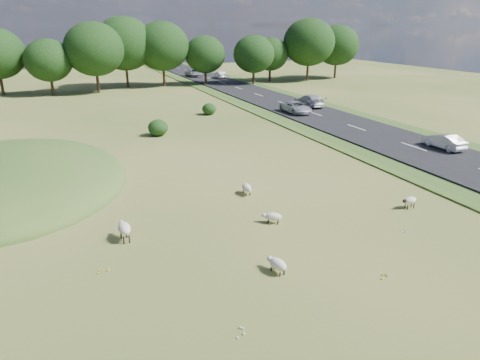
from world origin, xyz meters
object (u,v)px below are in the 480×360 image
(sheep_1, at_px, (410,200))
(sheep_2, at_px, (247,188))
(sheep_4, at_px, (124,228))
(car_3, at_px, (194,73))
(car_2, at_px, (444,141))
(car_6, at_px, (220,75))
(car_5, at_px, (296,107))
(sheep_0, at_px, (273,217))
(car_1, at_px, (309,100))
(car_4, at_px, (199,69))
(sheep_3, at_px, (277,264))

(sheep_1, height_order, sheep_2, sheep_1)
(sheep_4, bearing_deg, car_3, -23.16)
(sheep_2, distance_m, sheep_4, 8.76)
(sheep_2, relative_size, sheep_4, 0.90)
(car_2, distance_m, car_6, 55.68)
(car_2, xyz_separation_m, car_5, (-3.80, 18.72, 0.04))
(sheep_4, distance_m, car_5, 34.34)
(sheep_2, bearing_deg, sheep_0, -1.01)
(sheep_2, bearing_deg, car_1, 145.58)
(car_5, bearing_deg, sheep_1, -105.91)
(car_1, height_order, car_4, car_1)
(sheep_0, xyz_separation_m, car_5, (16.06, 25.85, 0.52))
(sheep_3, bearing_deg, sheep_2, -29.99)
(sheep_1, bearing_deg, car_2, -145.75)
(sheep_1, distance_m, car_2, 14.28)
(sheep_4, bearing_deg, sheep_3, -138.12)
(car_2, height_order, car_4, car_4)
(car_4, distance_m, car_6, 13.72)
(car_1, bearing_deg, car_6, -90.00)
(car_5, bearing_deg, sheep_4, -133.80)
(car_4, bearing_deg, sheep_0, 75.45)
(sheep_0, height_order, car_4, car_4)
(sheep_1, height_order, car_1, car_1)
(car_2, bearing_deg, sheep_4, 12.42)
(sheep_3, relative_size, car_6, 0.30)
(car_2, distance_m, car_3, 61.20)
(sheep_0, height_order, car_3, car_3)
(sheep_2, bearing_deg, car_4, 168.79)
(sheep_3, relative_size, car_2, 0.32)
(sheep_0, height_order, sheep_4, sheep_4)
(sheep_1, distance_m, sheep_3, 10.85)
(car_3, bearing_deg, car_5, -90.00)
(car_3, bearing_deg, sheep_3, -103.98)
(sheep_0, xyz_separation_m, sheep_2, (0.38, 4.41, 0.04))
(sheep_4, height_order, car_3, car_3)
(sheep_4, distance_m, car_2, 28.23)
(sheep_0, relative_size, car_4, 0.23)
(sheep_0, relative_size, car_3, 0.21)
(sheep_3, xyz_separation_m, sheep_4, (-5.67, 5.56, 0.25))
(car_6, bearing_deg, sheep_1, 79.80)
(car_4, bearing_deg, car_5, 85.71)
(car_3, bearing_deg, sheep_0, -103.25)
(sheep_2, bearing_deg, sheep_4, -63.60)
(car_1, relative_size, car_2, 1.37)
(sheep_4, xyz_separation_m, car_6, (27.57, 61.75, 0.25))
(sheep_4, xyz_separation_m, car_5, (23.77, 24.79, 0.25))
(car_1, bearing_deg, sheep_2, 51.68)
(sheep_3, bearing_deg, sheep_1, -87.58)
(sheep_1, height_order, sheep_4, sheep_4)
(car_2, bearing_deg, car_6, -90.00)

